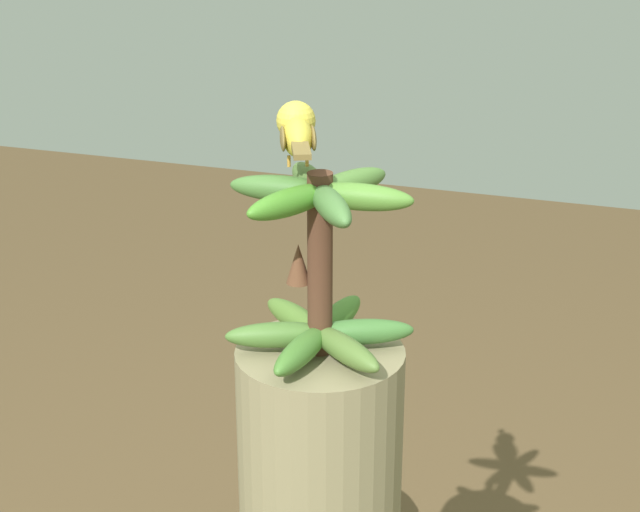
# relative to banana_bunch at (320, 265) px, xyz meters

# --- Properties ---
(banana_bunch) EXTENTS (0.28, 0.27, 0.28)m
(banana_bunch) POSITION_rel_banana_bunch_xyz_m (0.00, 0.00, 0.00)
(banana_bunch) COLOR #4C2D1E
(banana_bunch) RESTS_ON banana_tree
(perched_bird) EXTENTS (0.20, 0.10, 0.08)m
(perched_bird) POSITION_rel_banana_bunch_xyz_m (-0.03, -0.05, 0.19)
(perched_bird) COLOR #C68933
(perched_bird) RESTS_ON banana_bunch
(tropical_shrub) EXTENTS (0.32, 0.32, 0.43)m
(tropical_shrub) POSITION_rel_banana_bunch_xyz_m (-0.65, -0.24, -0.90)
(tropical_shrub) COLOR brown
(tropical_shrub) RESTS_ON ground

